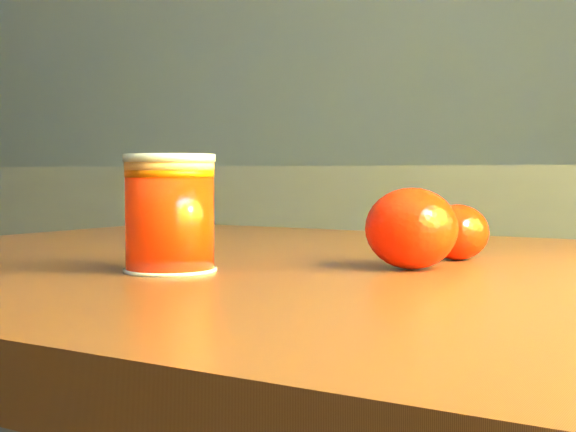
% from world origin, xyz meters
% --- Properties ---
extents(kitchen_counter, '(3.15, 0.60, 0.90)m').
position_xyz_m(kitchen_counter, '(0.00, 1.45, 0.45)').
color(kitchen_counter, '#494A4E').
rests_on(kitchen_counter, ground).
extents(table, '(1.18, 0.92, 0.80)m').
position_xyz_m(table, '(0.98, 0.31, 0.70)').
color(table, brown).
rests_on(table, ground).
extents(juice_glass, '(0.07, 0.07, 0.09)m').
position_xyz_m(juice_glass, '(0.85, 0.20, 0.85)').
color(juice_glass, red).
rests_on(juice_glass, table).
extents(orange_front, '(0.08, 0.08, 0.07)m').
position_xyz_m(orange_front, '(1.03, 0.29, 0.84)').
color(orange_front, '#FF1F05').
rests_on(orange_front, table).
extents(orange_back, '(0.07, 0.07, 0.05)m').
position_xyz_m(orange_back, '(1.05, 0.37, 0.83)').
color(orange_back, '#FF1F05').
rests_on(orange_back, table).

